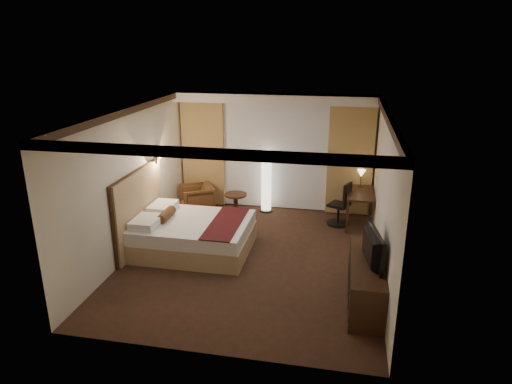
% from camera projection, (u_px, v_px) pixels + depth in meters
% --- Properties ---
extents(floor, '(4.50, 5.50, 0.01)m').
position_uv_depth(floor, '(252.00, 258.00, 8.41)').
color(floor, black).
rests_on(floor, ground).
extents(ceiling, '(4.50, 5.50, 0.01)m').
position_uv_depth(ceiling, '(251.00, 111.00, 7.54)').
color(ceiling, white).
rests_on(ceiling, back_wall).
extents(back_wall, '(4.50, 0.02, 2.70)m').
position_uv_depth(back_wall, '(276.00, 152.00, 10.53)').
color(back_wall, beige).
rests_on(back_wall, floor).
extents(left_wall, '(0.02, 5.50, 2.70)m').
position_uv_depth(left_wall, '(132.00, 181.00, 8.39)').
color(left_wall, beige).
rests_on(left_wall, floor).
extents(right_wall, '(0.02, 5.50, 2.70)m').
position_uv_depth(right_wall, '(384.00, 197.00, 7.57)').
color(right_wall, beige).
rests_on(right_wall, floor).
extents(crown_molding, '(4.50, 5.50, 0.12)m').
position_uv_depth(crown_molding, '(251.00, 115.00, 7.56)').
color(crown_molding, black).
rests_on(crown_molding, ceiling).
extents(soffit, '(4.50, 0.50, 0.20)m').
position_uv_depth(soffit, '(275.00, 98.00, 9.90)').
color(soffit, white).
rests_on(soffit, ceiling).
extents(curtain_sheer, '(2.48, 0.04, 2.45)m').
position_uv_depth(curtain_sheer, '(275.00, 157.00, 10.49)').
color(curtain_sheer, silver).
rests_on(curtain_sheer, back_wall).
extents(curtain_left_drape, '(1.00, 0.14, 2.45)m').
position_uv_depth(curtain_left_drape, '(204.00, 154.00, 10.75)').
color(curtain_left_drape, tan).
rests_on(curtain_left_drape, back_wall).
extents(curtain_right_drape, '(1.00, 0.14, 2.45)m').
position_uv_depth(curtain_right_drape, '(350.00, 161.00, 10.12)').
color(curtain_right_drape, tan).
rests_on(curtain_right_drape, back_wall).
extents(wall_sconce, '(0.24, 0.24, 0.24)m').
position_uv_depth(wall_sconce, '(159.00, 155.00, 9.14)').
color(wall_sconce, white).
rests_on(wall_sconce, left_wall).
extents(bed, '(2.10, 1.64, 0.62)m').
position_uv_depth(bed, '(194.00, 235.00, 8.62)').
color(bed, white).
rests_on(bed, floor).
extents(headboard, '(0.12, 1.94, 1.50)m').
position_uv_depth(headboard, '(140.00, 210.00, 8.68)').
color(headboard, tan).
rests_on(headboard, floor).
extents(armchair, '(0.93, 0.95, 0.73)m').
position_uv_depth(armchair, '(197.00, 198.00, 10.45)').
color(armchair, '#4E2717').
rests_on(armchair, floor).
extents(side_table, '(0.50, 0.50, 0.55)m').
position_uv_depth(side_table, '(236.00, 205.00, 10.25)').
color(side_table, black).
rests_on(side_table, floor).
extents(floor_lamp, '(0.31, 0.31, 1.45)m').
position_uv_depth(floor_lamp, '(266.00, 181.00, 10.45)').
color(floor_lamp, white).
rests_on(floor_lamp, floor).
extents(desk, '(0.55, 1.09, 0.75)m').
position_uv_depth(desk, '(359.00, 209.00, 9.77)').
color(desk, black).
rests_on(desk, floor).
extents(desk_lamp, '(0.18, 0.18, 0.34)m').
position_uv_depth(desk_lamp, '(361.00, 179.00, 9.96)').
color(desk_lamp, '#FFD899').
rests_on(desk_lamp, desk).
extents(office_chair, '(0.62, 0.62, 0.97)m').
position_uv_depth(office_chair, '(339.00, 203.00, 9.77)').
color(office_chair, black).
rests_on(office_chair, floor).
extents(dresser, '(0.50, 1.77, 0.69)m').
position_uv_depth(dresser, '(366.00, 281.00, 6.93)').
color(dresser, black).
rests_on(dresser, floor).
extents(television, '(0.78, 1.15, 0.14)m').
position_uv_depth(television, '(367.00, 242.00, 6.72)').
color(television, black).
rests_on(television, dresser).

